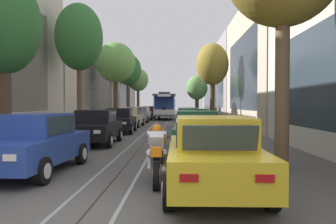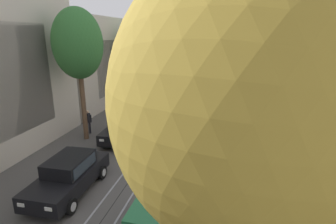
# 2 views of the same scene
# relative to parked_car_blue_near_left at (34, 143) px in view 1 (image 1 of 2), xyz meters

# --- Properties ---
(ground_plane) EXTENTS (160.00, 160.00, 0.00)m
(ground_plane) POSITION_rel_parked_car_blue_near_left_xyz_m (2.34, 20.83, -0.80)
(ground_plane) COLOR #4C4947
(trolley_track_rails) EXTENTS (1.14, 69.02, 0.01)m
(trolley_track_rails) POSITION_rel_parked_car_blue_near_left_xyz_m (2.34, 24.94, -0.79)
(trolley_track_rails) COLOR gray
(trolley_track_rails) RESTS_ON ground
(building_facade_left) EXTENTS (5.00, 60.72, 9.65)m
(building_facade_left) POSITION_rel_parked_car_blue_near_left_xyz_m (-6.49, 25.40, 3.61)
(building_facade_left) COLOR beige
(building_facade_left) RESTS_ON ground
(building_facade_right) EXTENTS (5.57, 60.72, 9.56)m
(building_facade_right) POSITION_rel_parked_car_blue_near_left_xyz_m (11.52, 25.10, 3.34)
(building_facade_right) COLOR beige
(building_facade_right) RESTS_ON ground
(parked_car_blue_near_left) EXTENTS (2.13, 4.42, 1.58)m
(parked_car_blue_near_left) POSITION_rel_parked_car_blue_near_left_xyz_m (0.00, 0.00, 0.00)
(parked_car_blue_near_left) COLOR #233D93
(parked_car_blue_near_left) RESTS_ON ground
(parked_car_black_second_left) EXTENTS (2.03, 4.37, 1.58)m
(parked_car_black_second_left) POSITION_rel_parked_car_blue_near_left_xyz_m (0.13, 6.41, 0.00)
(parked_car_black_second_left) COLOR black
(parked_car_black_second_left) RESTS_ON ground
(parked_car_black_mid_left) EXTENTS (2.11, 4.41, 1.58)m
(parked_car_black_mid_left) POSITION_rel_parked_car_blue_near_left_xyz_m (0.15, 12.61, 0.00)
(parked_car_black_mid_left) COLOR black
(parked_car_black_mid_left) RESTS_ON ground
(parked_car_beige_fourth_left) EXTENTS (2.12, 4.41, 1.58)m
(parked_car_beige_fourth_left) POSITION_rel_parked_car_blue_near_left_xyz_m (0.04, 18.28, 0.00)
(parked_car_beige_fourth_left) COLOR #C1B28E
(parked_car_beige_fourth_left) RESTS_ON ground
(parked_car_grey_fifth_left) EXTENTS (2.11, 4.41, 1.58)m
(parked_car_grey_fifth_left) POSITION_rel_parked_car_blue_near_left_xyz_m (0.03, 24.59, 0.00)
(parked_car_grey_fifth_left) COLOR slate
(parked_car_grey_fifth_left) RESTS_ON ground
(parked_car_white_sixth_left) EXTENTS (2.12, 4.41, 1.58)m
(parked_car_white_sixth_left) POSITION_rel_parked_car_blue_near_left_xyz_m (-0.08, 30.21, 0.00)
(parked_car_white_sixth_left) COLOR silver
(parked_car_white_sixth_left) RESTS_ON ground
(parked_car_maroon_far_left) EXTENTS (2.06, 4.39, 1.58)m
(parked_car_maroon_far_left) POSITION_rel_parked_car_blue_near_left_xyz_m (-0.03, 36.18, 0.00)
(parked_car_maroon_far_left) COLOR maroon
(parked_car_maroon_far_left) RESTS_ON ground
(parked_car_yellow_near_right) EXTENTS (2.01, 4.37, 1.58)m
(parked_car_yellow_near_right) POSITION_rel_parked_car_blue_near_left_xyz_m (4.62, -1.88, 0.00)
(parked_car_yellow_near_right) COLOR gold
(parked_car_yellow_near_right) RESTS_ON ground
(parked_car_green_second_right) EXTENTS (2.08, 4.39, 1.58)m
(parked_car_green_second_right) POSITION_rel_parked_car_blue_near_left_xyz_m (4.65, 4.37, 0.00)
(parked_car_green_second_right) COLOR #1E6038
(parked_car_green_second_right) RESTS_ON ground
(parked_car_green_mid_right) EXTENTS (2.15, 4.42, 1.58)m
(parked_car_green_mid_right) POSITION_rel_parked_car_blue_near_left_xyz_m (4.79, 10.35, 0.00)
(parked_car_green_mid_right) COLOR #1E6038
(parked_car_green_mid_right) RESTS_ON ground
(parked_car_brown_fourth_right) EXTENTS (2.01, 4.37, 1.58)m
(parked_car_brown_fourth_right) POSITION_rel_parked_car_blue_near_left_xyz_m (4.74, 16.92, 0.00)
(parked_car_brown_fourth_right) COLOR brown
(parked_car_brown_fourth_right) RESTS_ON ground
(street_tree_kerb_left_near) EXTENTS (2.44, 2.49, 6.19)m
(street_tree_kerb_left_near) POSITION_rel_parked_car_blue_near_left_xyz_m (-1.93, 2.17, 3.63)
(street_tree_kerb_left_near) COLOR #4C3826
(street_tree_kerb_left_near) RESTS_ON ground
(street_tree_kerb_left_second) EXTENTS (2.98, 3.02, 8.19)m
(street_tree_kerb_left_second) POSITION_rel_parked_car_blue_near_left_xyz_m (-2.31, 12.12, 5.24)
(street_tree_kerb_left_second) COLOR brown
(street_tree_kerb_left_second) RESTS_ON ground
(street_tree_kerb_left_mid) EXTENTS (3.69, 4.02, 7.63)m
(street_tree_kerb_left_mid) POSITION_rel_parked_car_blue_near_left_xyz_m (-1.89, 22.40, 4.92)
(street_tree_kerb_left_mid) COLOR #4C3826
(street_tree_kerb_left_mid) RESTS_ON ground
(street_tree_kerb_left_fourth) EXTENTS (3.29, 2.95, 8.06)m
(street_tree_kerb_left_fourth) POSITION_rel_parked_car_blue_near_left_xyz_m (-2.21, 32.53, 5.24)
(street_tree_kerb_left_fourth) COLOR #4C3826
(street_tree_kerb_left_fourth) RESTS_ON ground
(street_tree_kerb_left_far) EXTENTS (3.16, 2.96, 7.35)m
(street_tree_kerb_left_far) POSITION_rel_parked_car_blue_near_left_xyz_m (-2.11, 42.42, 4.72)
(street_tree_kerb_left_far) COLOR brown
(street_tree_kerb_left_far) RESTS_ON ground
(street_tree_kerb_right_second) EXTENTS (2.54, 2.64, 6.68)m
(street_tree_kerb_right_second) POSITION_rel_parked_car_blue_near_left_xyz_m (6.67, 17.74, 4.13)
(street_tree_kerb_right_second) COLOR #4C3826
(street_tree_kerb_right_second) RESTS_ON ground
(street_tree_kerb_right_mid) EXTENTS (2.82, 2.79, 5.70)m
(street_tree_kerb_right_mid) POSITION_rel_parked_car_blue_near_left_xyz_m (6.53, 35.96, 3.20)
(street_tree_kerb_right_mid) COLOR #4C3826
(street_tree_kerb_right_mid) RESTS_ON ground
(cable_car_trolley) EXTENTS (2.73, 9.16, 3.28)m
(cable_car_trolley) POSITION_rel_parked_car_blue_near_left_xyz_m (2.34, 32.69, 0.86)
(cable_car_trolley) COLOR navy
(cable_car_trolley) RESTS_ON ground
(motorcycle_with_rider) EXTENTS (0.56, 1.99, 1.37)m
(motorcycle_with_rider) POSITION_rel_parked_car_blue_near_left_xyz_m (3.41, -1.12, -0.15)
(motorcycle_with_rider) COLOR black
(motorcycle_with_rider) RESTS_ON ground
(pedestrian_on_left_pavement) EXTENTS (0.55, 0.37, 1.65)m
(pedestrian_on_left_pavement) POSITION_rel_parked_car_blue_near_left_xyz_m (-2.65, 13.06, 0.13)
(pedestrian_on_left_pavement) COLOR black
(pedestrian_on_left_pavement) RESTS_ON ground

